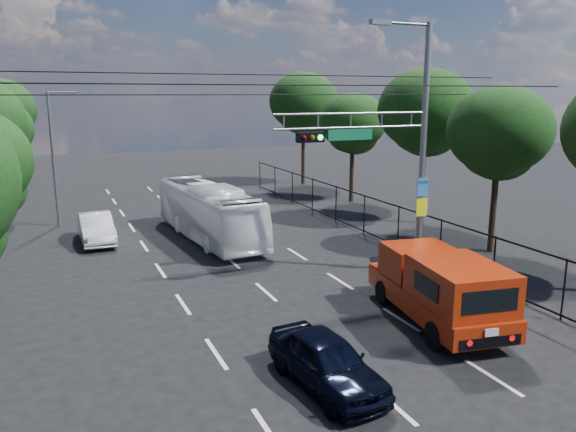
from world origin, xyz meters
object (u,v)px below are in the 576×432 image
white_bus (209,212)px  navy_hatchback (327,361)px  signal_mast (397,140)px  white_van (96,228)px  red_pickup (439,286)px

white_bus → navy_hatchback: bearing=-99.5°
signal_mast → navy_hatchback: signal_mast is taller
white_bus → white_van: (-5.15, 1.38, -0.65)m
navy_hatchback → white_bus: size_ratio=0.40×
white_bus → white_van: size_ratio=2.30×
signal_mast → red_pickup: (-1.37, -4.61, -4.06)m
white_van → signal_mast: bearing=-44.2°
navy_hatchback → white_bus: bearing=79.8°
red_pickup → white_van: red_pickup is taller
signal_mast → red_pickup: signal_mast is taller
signal_mast → white_van: size_ratio=2.29×
navy_hatchback → white_bus: 15.02m
navy_hatchback → white_van: 16.80m
signal_mast → navy_hatchback: bearing=-133.2°
navy_hatchback → white_bus: white_bus is taller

